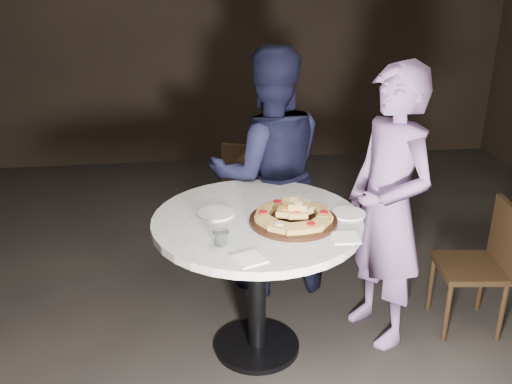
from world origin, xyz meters
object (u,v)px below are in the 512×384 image
Objects in this scene: chair_right at (485,258)px; diner_navy at (269,173)px; table at (257,244)px; chair_far at (255,189)px; serving_board at (293,220)px; water_glass at (221,238)px; diner_teal at (388,209)px; focaccia_pile at (294,213)px.

diner_navy is (-1.22, 0.65, 0.36)m from chair_right.
table is 1.20m from chair_far.
table reaches higher than chair_right.
serving_board is 5.88× the size of water_glass.
table is 1.41m from chair_right.
chair_right is 0.49× the size of diner_navy.
serving_board is at bearing -22.22° from table.
serving_board is 1.28m from chair_right.
chair_far is at bearing -88.60° from diner_navy.
diner_navy is 0.87m from diner_teal.
water_glass is 1.55m from chair_far.
chair_right is 0.73m from diner_teal.
chair_far is at bearing 92.30° from serving_board.
chair_right is (1.39, 0.06, -0.22)m from table.
focaccia_pile is at bearing -76.92° from chair_right.
focaccia_pile is 5.27× the size of water_glass.
diner_teal is (-0.64, 0.01, 0.36)m from chair_right.
chair_right is at bearing 2.66° from table.
focaccia_pile is 0.59m from diner_teal.
water_glass reaches higher than table.
focaccia_pile reaches higher than table.
diner_teal is at bearing 14.62° from focaccia_pile.
serving_board is 0.45m from water_glass.
water_glass is 0.05× the size of diner_navy.
table is 0.29m from focaccia_pile.
diner_teal is at bearing 129.42° from diner_navy.
serving_board is 0.28× the size of diner_navy.
water_glass is (-0.39, -0.21, 0.03)m from serving_board.
table is 0.74× the size of diner_navy.
chair_far is 0.55× the size of diner_navy.
water_glass is at bearing -89.22° from diner_teal.
chair_far reaches higher than serving_board.
chair_right is (1.60, 0.35, -0.42)m from water_glass.
water_glass is at bearing -71.24° from chair_right.
diner_teal is (0.57, 0.15, -0.03)m from serving_board.
chair_far is 1.31m from diner_teal.
diner_navy is 1.00× the size of diner_teal.
diner_navy is at bearing 116.44° from chair_far.
water_glass is (-0.40, -0.21, -0.02)m from focaccia_pile.
chair_right is 1.43m from diner_navy.
table is at bearing -103.89° from diner_teal.
serving_board is at bearing 88.14° from diner_navy.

